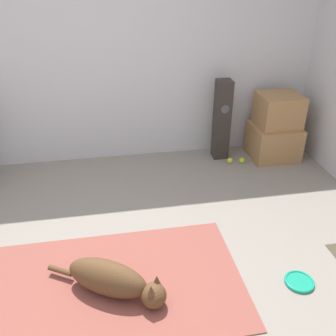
% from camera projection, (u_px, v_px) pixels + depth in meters
% --- Properties ---
extents(ground_plane, '(12.00, 12.00, 0.00)m').
position_uv_depth(ground_plane, '(106.00, 282.00, 2.84)').
color(ground_plane, gray).
extents(wall_back, '(8.00, 0.06, 2.55)m').
position_uv_depth(wall_back, '(90.00, 51.00, 4.02)').
color(wall_back, silver).
rests_on(wall_back, ground_plane).
extents(area_rug, '(1.99, 1.18, 0.01)m').
position_uv_depth(area_rug, '(111.00, 285.00, 2.80)').
color(area_rug, '#934C42').
rests_on(area_rug, ground_plane).
extents(dog, '(0.85, 0.55, 0.27)m').
position_uv_depth(dog, '(113.00, 280.00, 2.67)').
color(dog, brown).
rests_on(dog, area_rug).
extents(frisbee, '(0.22, 0.22, 0.03)m').
position_uv_depth(frisbee, '(299.00, 282.00, 2.83)').
color(frisbee, '#199E7A').
rests_on(frisbee, ground_plane).
extents(cardboard_box_lower, '(0.55, 0.50, 0.40)m').
position_uv_depth(cardboard_box_lower, '(273.00, 141.00, 4.55)').
color(cardboard_box_lower, '#A87A4C').
rests_on(cardboard_box_lower, ground_plane).
extents(cardboard_box_upper, '(0.48, 0.44, 0.38)m').
position_uv_depth(cardboard_box_upper, '(279.00, 110.00, 4.37)').
color(cardboard_box_upper, '#A87A4C').
rests_on(cardboard_box_upper, cardboard_box_lower).
extents(floor_speaker, '(0.18, 0.18, 0.96)m').
position_uv_depth(floor_speaker, '(222.00, 120.00, 4.41)').
color(floor_speaker, '#2D2823').
rests_on(floor_speaker, ground_plane).
extents(tennis_ball_by_boxes, '(0.07, 0.07, 0.07)m').
position_uv_depth(tennis_ball_by_boxes, '(230.00, 160.00, 4.48)').
color(tennis_ball_by_boxes, '#C6E033').
rests_on(tennis_ball_by_boxes, ground_plane).
extents(tennis_ball_near_speaker, '(0.07, 0.07, 0.07)m').
position_uv_depth(tennis_ball_near_speaker, '(242.00, 160.00, 4.48)').
color(tennis_ball_near_speaker, '#C6E033').
rests_on(tennis_ball_near_speaker, ground_plane).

